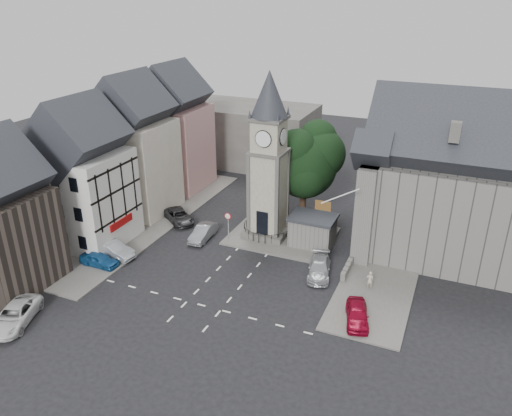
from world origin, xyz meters
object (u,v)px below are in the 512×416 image
at_px(stone_shelter, 313,231).
at_px(car_west_blue, 99,260).
at_px(clock_tower, 269,158).
at_px(car_east_red, 357,314).
at_px(pedestrian, 370,280).

xyz_separation_m(stone_shelter, car_west_blue, (-16.30, -11.29, -0.92)).
xyz_separation_m(clock_tower, car_east_red, (11.50, -10.79, -7.43)).
bearing_deg(stone_shelter, car_east_red, -56.96).
xyz_separation_m(stone_shelter, pedestrian, (6.66, -5.50, -0.71)).
xyz_separation_m(stone_shelter, car_east_red, (6.70, -10.30, -0.86)).
bearing_deg(clock_tower, car_west_blue, -134.30).
height_order(clock_tower, car_west_blue, clock_tower).
height_order(stone_shelter, pedestrian, stone_shelter).
bearing_deg(stone_shelter, clock_tower, 174.16).
bearing_deg(stone_shelter, car_west_blue, -145.29).
height_order(car_west_blue, pedestrian, pedestrian).
distance_m(clock_tower, pedestrian, 14.84).
relative_size(clock_tower, car_east_red, 4.04).
bearing_deg(car_west_blue, stone_shelter, -54.84).
bearing_deg(clock_tower, stone_shelter, -5.84).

